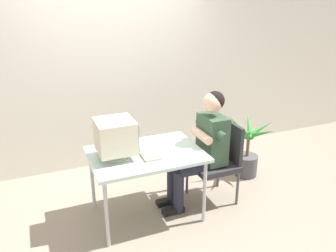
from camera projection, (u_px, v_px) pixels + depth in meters
ground_plane at (147, 214)px, 3.65m from camera, size 12.00×12.00×0.00m
wall_back at (131, 52)px, 4.43m from camera, size 8.00×0.10×3.00m
desk at (146, 158)px, 3.41m from camera, size 1.11×0.79×0.72m
crt_monitor at (116, 136)px, 3.21m from camera, size 0.36×0.36×0.38m
keyboard at (147, 151)px, 3.39m from camera, size 0.17×0.43×0.03m
office_chair at (219, 158)px, 3.77m from camera, size 0.48×0.48×0.90m
person_seated at (203, 145)px, 3.63m from camera, size 0.72×0.55×1.28m
potted_plant at (247, 151)px, 4.33m from camera, size 0.63×0.59×0.81m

